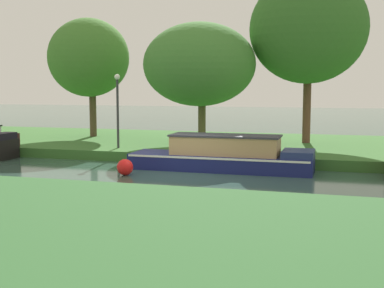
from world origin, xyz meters
TOP-DOWN VIEW (x-y plane):
  - ground_plane at (0.00, 0.00)m, footprint 120.00×120.00m
  - riverbank_far at (0.00, 7.00)m, footprint 72.00×10.00m
  - riverbank_near at (0.00, -9.00)m, footprint 72.00×10.00m
  - navy_narrowboat at (1.29, 1.20)m, footprint 6.54×1.71m
  - willow_tree_left at (-7.19, 7.18)m, footprint 4.16×3.94m
  - willow_tree_centre at (-0.96, 5.80)m, footprint 5.12×4.34m
  - willow_tree_right at (3.72, 6.96)m, footprint 5.20×3.56m
  - lamp_post at (-3.77, 3.20)m, footprint 0.24×0.24m
  - mooring_post_near at (-8.11, 2.40)m, footprint 0.14×0.14m
  - channel_buoy at (-1.68, -0.81)m, footprint 0.55×0.55m

SIDE VIEW (x-z plane):
  - ground_plane at x=0.00m, z-range 0.00..0.00m
  - riverbank_far at x=0.00m, z-range 0.00..0.40m
  - riverbank_near at x=0.00m, z-range 0.00..0.40m
  - channel_buoy at x=-1.68m, z-range 0.00..0.55m
  - navy_narrowboat at x=1.29m, z-range -0.12..1.15m
  - mooring_post_near at x=-8.11m, z-range 0.40..0.99m
  - lamp_post at x=-3.77m, z-range 0.79..3.89m
  - willow_tree_centre at x=-0.96m, z-range 1.24..6.69m
  - willow_tree_left at x=-7.19m, z-range 1.42..7.46m
  - willow_tree_right at x=3.72m, z-range 1.74..9.32m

